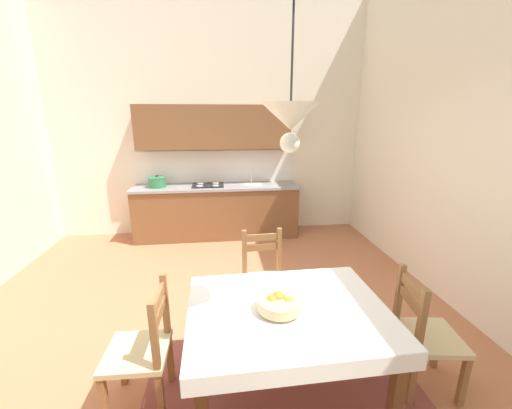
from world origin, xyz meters
TOP-DOWN VIEW (x-y plane):
  - ground_plane at (0.00, 0.00)m, footprint 5.81×6.27m
  - wall_back at (0.00, 2.90)m, footprint 5.81×0.12m
  - wall_right at (2.67, 0.00)m, footprint 0.12×6.27m
  - area_rug at (0.56, -0.93)m, footprint 2.10×1.60m
  - kitchen_cabinetry at (0.06, 2.56)m, footprint 2.76×0.63m
  - dining_table at (0.56, -0.83)m, footprint 1.37×1.06m
  - dining_chair_tv_side at (-0.45, -0.76)m, footprint 0.43×0.43m
  - dining_chair_kitchen_side at (0.54, 0.10)m, footprint 0.45×0.45m
  - dining_chair_window_side at (1.60, -0.85)m, footprint 0.48×0.48m
  - fruit_bowl at (0.49, -0.87)m, footprint 0.30×0.30m
  - pendant_lamp at (0.51, -0.96)m, footprint 0.32×0.32m

SIDE VIEW (x-z plane):
  - ground_plane at x=0.00m, z-range -0.10..0.00m
  - area_rug at x=0.56m, z-range 0.00..0.01m
  - dining_chair_tv_side at x=-0.45m, z-range -0.02..0.91m
  - dining_chair_kitchen_side at x=0.54m, z-range -0.02..0.91m
  - dining_chair_window_side at x=1.60m, z-range -0.02..0.91m
  - dining_table at x=0.56m, z-range 0.25..1.01m
  - fruit_bowl at x=0.49m, z-range 0.75..0.87m
  - kitchen_cabinetry at x=0.06m, z-range -0.24..1.96m
  - pendant_lamp at x=0.51m, z-range 1.60..2.40m
  - wall_back at x=0.00m, z-range 0.00..4.02m
  - wall_right at x=2.67m, z-range 0.00..4.02m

